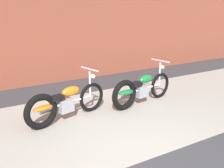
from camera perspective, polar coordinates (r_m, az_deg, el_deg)
The scene contains 4 objects.
ground_plane at distance 4.36m, azimuth 7.87°, elevation -16.22°, with size 80.00×80.00×0.00m, color #38383A.
sidewalk_slab at distance 5.65m, azimuth -3.16°, elevation -7.88°, with size 36.00×3.50×0.01m, color #9E998E.
motorcycle_orange at distance 5.54m, azimuth -10.95°, elevation -4.26°, with size 1.97×0.74×1.03m.
motorcycle_green at distance 6.38m, azimuth 5.94°, elevation -1.19°, with size 1.99×0.65×1.03m.
Camera 1 is at (-2.31, -2.83, 2.37)m, focal length 41.57 mm.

